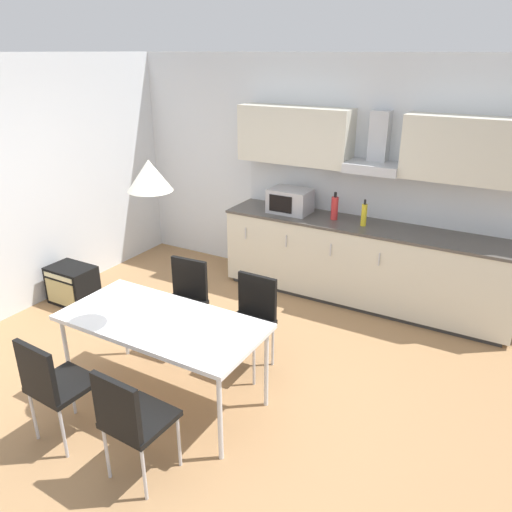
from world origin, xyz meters
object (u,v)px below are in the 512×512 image
bottle_yellow (364,215)px  pendant_lamp (149,175)px  chair_near_left (52,381)px  guitar_amp (73,285)px  bottle_red (335,208)px  chair_far_left (185,295)px  chair_near_right (130,416)px  chair_far_right (252,314)px  microwave (290,201)px  dining_table (162,325)px

bottle_yellow → pendant_lamp: size_ratio=0.92×
chair_near_left → guitar_amp: (-1.67, 1.61, -0.31)m
bottle_red → chair_far_left: bearing=-115.0°
guitar_amp → bottle_red: bearing=34.2°
bottle_yellow → chair_far_left: size_ratio=0.34×
chair_near_left → chair_far_left: 1.55m
chair_near_left → chair_near_right: size_ratio=1.00×
bottle_red → pendant_lamp: size_ratio=0.98×
bottle_red → bottle_yellow: size_ratio=1.07×
bottle_red → pendant_lamp: bearing=-99.9°
chair_far_right → microwave: bearing=105.6°
chair_near_right → dining_table: bearing=115.2°
chair_near_left → chair_near_right: 0.74m
chair_near_right → pendant_lamp: bearing=115.2°
dining_table → bottle_red: bearing=80.1°
dining_table → chair_near_right: size_ratio=1.88×
dining_table → chair_near_right: (0.37, -0.78, -0.17)m
chair_far_right → pendant_lamp: bearing=-115.5°
microwave → guitar_amp: bearing=-139.0°
microwave → chair_near_left: size_ratio=0.55×
bottle_red → dining_table: 2.58m
bottle_red → chair_near_right: bearing=-91.3°
bottle_red → chair_far_right: (-0.07, -1.75, -0.53)m
dining_table → chair_far_left: (-0.37, 0.78, -0.17)m
microwave → chair_near_left: 3.34m
pendant_lamp → microwave: bearing=92.6°
microwave → chair_far_left: 1.84m
chair_far_right → chair_far_left: bearing=-180.0°
chair_far_right → chair_near_right: (-0.00, -1.55, 0.00)m
bottle_red → chair_far_right: 1.83m
microwave → chair_far_left: bearing=-98.6°
chair_far_left → chair_near_right: 1.72m
guitar_amp → dining_table: bearing=-22.2°
bottle_yellow → guitar_amp: size_ratio=0.57×
chair_near_left → guitar_amp: size_ratio=1.67×
bottle_yellow → dining_table: bearing=-108.0°
bottle_yellow → chair_far_right: 1.82m
dining_table → chair_far_left: size_ratio=1.88×
bottle_yellow → chair_near_right: bottle_yellow is taller
pendant_lamp → bottle_yellow: bearing=72.0°
bottle_yellow → dining_table: 2.62m
chair_far_right → guitar_amp: (-2.41, 0.06, -0.31)m
bottle_yellow → dining_table: size_ratio=0.18×
bottle_yellow → chair_near_right: size_ratio=0.34×
dining_table → guitar_amp: bearing=157.8°
bottle_yellow → chair_near_left: bottle_yellow is taller
chair_near_right → guitar_amp: (-2.41, 1.61, -0.31)m
chair_far_right → chair_near_right: size_ratio=1.00×
bottle_red → pendant_lamp: 2.69m
chair_near_right → guitar_amp: chair_near_right is taller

